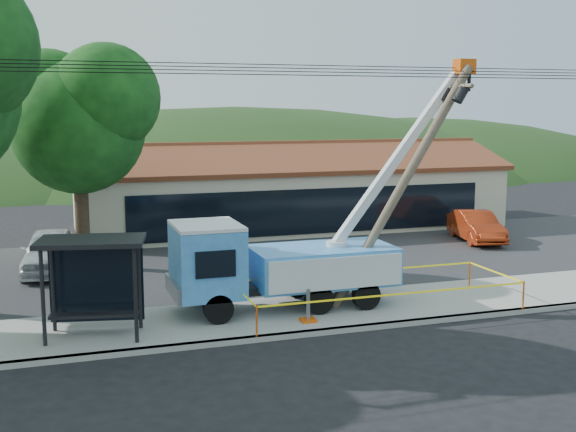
% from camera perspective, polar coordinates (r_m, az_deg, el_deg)
% --- Properties ---
extents(ground, '(120.00, 120.00, 0.00)m').
position_cam_1_polar(ground, '(19.63, 7.51, -10.80)').
color(ground, black).
rests_on(ground, ground).
extents(curb, '(60.00, 0.25, 0.15)m').
position_cam_1_polar(curb, '(21.42, 5.03, -8.87)').
color(curb, gray).
rests_on(curb, ground).
extents(sidewalk, '(60.00, 4.00, 0.15)m').
position_cam_1_polar(sidewalk, '(23.09, 3.14, -7.53)').
color(sidewalk, gray).
rests_on(sidewalk, ground).
extents(parking_lot, '(60.00, 12.00, 0.10)m').
position_cam_1_polar(parking_lot, '(30.45, -2.41, -3.57)').
color(parking_lot, '#28282B').
rests_on(parking_lot, ground).
extents(strip_mall, '(22.50, 8.53, 4.67)m').
position_cam_1_polar(strip_mall, '(38.84, -0.01, 1.86)').
color(strip_mall, '#C0B198').
rests_on(strip_mall, ground).
extents(tree_lot, '(6.30, 5.60, 8.94)m').
position_cam_1_polar(tree_lot, '(29.63, -16.29, 7.76)').
color(tree_lot, '#332316').
rests_on(tree_lot, ground).
extents(hill_center, '(89.60, 64.00, 32.00)m').
position_cam_1_polar(hill_center, '(74.16, -4.17, 3.67)').
color(hill_center, '#1F3914').
rests_on(hill_center, ground).
extents(hill_east, '(72.80, 52.00, 26.00)m').
position_cam_1_polar(hill_east, '(81.41, 9.63, 4.02)').
color(hill_east, '#1F3914').
rests_on(hill_east, ground).
extents(utility_truck, '(10.07, 3.83, 7.89)m').
position_cam_1_polar(utility_truck, '(22.83, -0.76, -3.61)').
color(utility_truck, black).
rests_on(utility_truck, ground).
extents(leaning_pole, '(4.93, 1.68, 7.80)m').
position_cam_1_polar(leaning_pole, '(23.61, 9.53, 3.36)').
color(leaning_pole, brown).
rests_on(leaning_pole, ground).
extents(bus_shelter, '(3.16, 2.30, 2.76)m').
position_cam_1_polar(bus_shelter, '(20.79, -15.15, -3.65)').
color(bus_shelter, black).
rests_on(bus_shelter, ground).
extents(caution_tape, '(8.84, 3.14, 0.91)m').
position_cam_1_polar(caution_tape, '(23.16, 7.00, -5.64)').
color(caution_tape, '#DF510C').
rests_on(caution_tape, ground).
extents(car_silver, '(2.39, 5.05, 1.67)m').
position_cam_1_polar(car_silver, '(29.76, -18.17, -4.40)').
color(car_silver, silver).
rests_on(car_silver, ground).
extents(car_red, '(2.44, 4.60, 1.44)m').
position_cam_1_polar(car_red, '(35.72, 14.59, -2.09)').
color(car_red, '#A92E10').
rests_on(car_red, ground).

